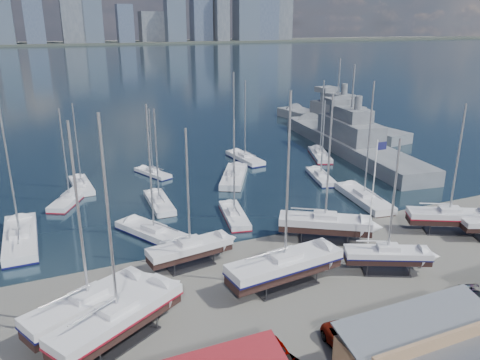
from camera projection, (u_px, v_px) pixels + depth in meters
name	position (u px, v px, depth m)	size (l,w,h in m)	color
ground	(313.00, 276.00, 46.47)	(1400.00, 1400.00, 0.00)	#605E59
water	(69.00, 61.00, 316.12)	(1400.00, 600.00, 0.40)	#182C39
far_shore	(51.00, 44.00, 541.85)	(1400.00, 80.00, 2.20)	#2D332D
skyline	(39.00, 9.00, 521.38)	(639.14, 43.80, 107.69)	#475166
shed_grey	(440.00, 358.00, 31.87)	(12.60, 8.40, 4.17)	#8C6B4C
sailboat_cradle_0	(89.00, 304.00, 38.02)	(11.00, 7.38, 17.28)	#2D2D33
sailboat_cradle_1	(118.00, 318.00, 36.20)	(11.41, 8.51, 18.20)	#2D2D33
sailboat_cradle_2	(190.00, 249.00, 47.72)	(9.08, 3.65, 14.52)	#2D2D33
sailboat_cradle_3	(285.00, 265.00, 44.04)	(11.88, 4.46, 18.55)	#2D2D33
sailboat_cradle_4	(325.00, 223.00, 53.45)	(10.32, 8.04, 16.88)	#2D2D33
sailboat_cradle_5	(387.00, 255.00, 46.53)	(8.63, 5.78, 13.81)	#2D2D33
sailboat_cradle_6	(449.00, 216.00, 55.57)	(9.66, 6.84, 15.45)	#2D2D33
sailboat_moored_0	(21.00, 240.00, 53.34)	(3.56, 12.59, 18.80)	black
sailboat_moored_1	(70.00, 200.00, 65.58)	(6.62, 9.40, 13.85)	black
sailboat_moored_2	(82.00, 186.00, 71.08)	(3.08, 9.11, 13.53)	black
sailboat_moored_3	(154.00, 234.00, 54.84)	(7.82, 11.11, 16.36)	black
sailboat_moored_4	(159.00, 204.00, 64.22)	(2.92, 9.39, 14.05)	black
sailboat_moored_5	(153.00, 174.00, 77.10)	(4.94, 7.98, 11.56)	black
sailboat_moored_6	(234.00, 216.00, 60.04)	(4.21, 9.35, 13.51)	black
sailboat_moored_7	(234.00, 178.00, 74.84)	(8.59, 11.87, 17.75)	black
sailboat_moored_8	(245.00, 159.00, 85.35)	(3.78, 10.35, 15.14)	black
sailboat_moored_9	(364.00, 199.00, 65.71)	(4.88, 11.97, 17.55)	black
sailboat_moored_10	(321.00, 178.00, 75.10)	(4.66, 9.27, 13.34)	black
sailboat_moored_11	(320.00, 156.00, 87.43)	(6.20, 10.32, 14.92)	black
naval_ship_east	(349.00, 143.00, 91.54)	(13.81, 47.44, 18.22)	slate
naval_ship_west	(336.00, 121.00, 111.78)	(11.41, 40.56, 17.61)	slate
car_a	(280.00, 359.00, 33.81)	(1.82, 4.53, 1.54)	gray
car_c	(352.00, 345.00, 35.25)	(2.64, 5.73, 1.59)	gray
flagpole	(373.00, 194.00, 46.30)	(1.17, 0.12, 13.32)	white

